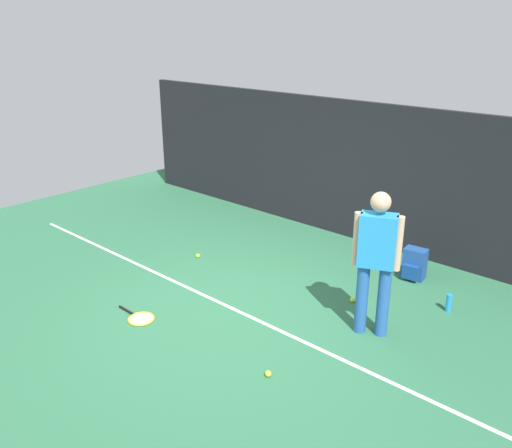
% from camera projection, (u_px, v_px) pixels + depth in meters
% --- Properties ---
extents(ground_plane, '(12.00, 12.00, 0.00)m').
position_uv_depth(ground_plane, '(235.00, 306.00, 6.80)').
color(ground_plane, '#2D6B47').
extents(back_fence, '(10.00, 0.10, 2.24)m').
position_uv_depth(back_fence, '(366.00, 174.00, 8.50)').
color(back_fence, black).
rests_on(back_fence, ground).
extents(court_line, '(9.00, 0.05, 0.00)m').
position_uv_depth(court_line, '(231.00, 308.00, 6.76)').
color(court_line, white).
rests_on(court_line, ground).
extents(tennis_player, '(0.49, 0.37, 1.70)m').
position_uv_depth(tennis_player, '(376.00, 256.00, 5.89)').
color(tennis_player, '#2659A5').
rests_on(tennis_player, ground).
extents(tennis_racket, '(0.61, 0.33, 0.03)m').
position_uv_depth(tennis_racket, '(140.00, 318.00, 6.51)').
color(tennis_racket, black).
rests_on(tennis_racket, ground).
extents(backpack, '(0.32, 0.31, 0.44)m').
position_uv_depth(backpack, '(414.00, 265.00, 7.47)').
color(backpack, '#1E478C').
rests_on(backpack, ground).
extents(tennis_ball_near_player, '(0.07, 0.07, 0.07)m').
position_uv_depth(tennis_ball_near_player, '(198.00, 256.00, 8.18)').
color(tennis_ball_near_player, '#CCE033').
rests_on(tennis_ball_near_player, ground).
extents(tennis_ball_by_fence, '(0.07, 0.07, 0.07)m').
position_uv_depth(tennis_ball_by_fence, '(268.00, 374.00, 5.45)').
color(tennis_ball_by_fence, '#CCE033').
rests_on(tennis_ball_by_fence, ground).
extents(tennis_ball_mid_court, '(0.07, 0.07, 0.07)m').
position_uv_depth(tennis_ball_mid_court, '(376.00, 261.00, 8.00)').
color(tennis_ball_mid_court, '#CCE033').
rests_on(tennis_ball_mid_court, ground).
extents(tennis_ball_far_left, '(0.07, 0.07, 0.07)m').
position_uv_depth(tennis_ball_far_left, '(353.00, 300.00, 6.89)').
color(tennis_ball_far_left, '#CCE033').
rests_on(tennis_ball_far_left, ground).
extents(water_bottle, '(0.07, 0.07, 0.23)m').
position_uv_depth(water_bottle, '(449.00, 303.00, 6.65)').
color(water_bottle, '#268CD8').
rests_on(water_bottle, ground).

